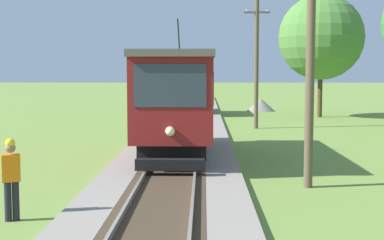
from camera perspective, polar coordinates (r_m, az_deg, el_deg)
name	(u,v)px	position (r m, az deg, el deg)	size (l,w,h in m)	color
red_tram	(177,98)	(19.97, -1.56, 2.25)	(2.60, 8.54, 4.79)	maroon
freight_car	(190,93)	(39.66, -0.19, 2.83)	(2.40, 5.20, 2.31)	brown
utility_pole_near_tram	(311,45)	(15.34, 12.12, 7.61)	(1.40, 0.28, 7.61)	brown
utility_pole_mid	(256,61)	(30.47, 6.66, 6.04)	(1.40, 0.38, 7.16)	brown
gravel_pile	(261,105)	(43.12, 7.10, 1.56)	(2.20, 2.20, 0.97)	gray
track_worker	(11,176)	(12.44, -18.13, -5.45)	(0.44, 0.36, 1.78)	black
tree_right_near	(321,37)	(38.32, 13.15, 8.28)	(5.68, 5.68, 8.20)	#4C3823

